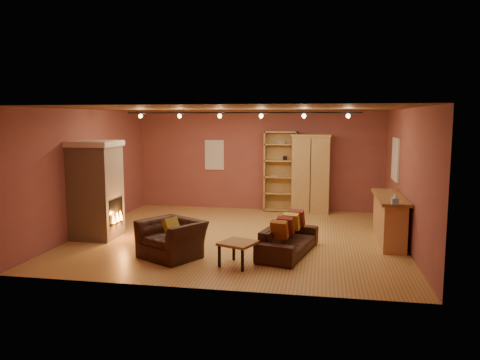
% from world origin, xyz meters
% --- Properties ---
extents(floor, '(7.00, 7.00, 0.00)m').
position_xyz_m(floor, '(0.00, 0.00, 0.00)').
color(floor, '#A27439').
rests_on(floor, ground).
extents(ceiling, '(7.00, 7.00, 0.00)m').
position_xyz_m(ceiling, '(0.00, 0.00, 2.80)').
color(ceiling, brown).
rests_on(ceiling, back_wall).
extents(back_wall, '(7.00, 0.02, 2.80)m').
position_xyz_m(back_wall, '(0.00, 3.25, 1.40)').
color(back_wall, brown).
rests_on(back_wall, floor).
extents(left_wall, '(0.02, 6.50, 2.80)m').
position_xyz_m(left_wall, '(-3.50, 0.00, 1.40)').
color(left_wall, brown).
rests_on(left_wall, floor).
extents(right_wall, '(0.02, 6.50, 2.80)m').
position_xyz_m(right_wall, '(3.50, 0.00, 1.40)').
color(right_wall, brown).
rests_on(right_wall, floor).
extents(fireplace, '(1.01, 0.98, 2.12)m').
position_xyz_m(fireplace, '(-3.04, -0.60, 1.06)').
color(fireplace, tan).
rests_on(fireplace, floor).
extents(back_window, '(0.56, 0.04, 0.86)m').
position_xyz_m(back_window, '(-1.30, 3.23, 1.55)').
color(back_window, silver).
rests_on(back_window, back_wall).
extents(bookcase, '(0.92, 0.36, 2.24)m').
position_xyz_m(bookcase, '(0.63, 3.13, 1.14)').
color(bookcase, tan).
rests_on(bookcase, floor).
extents(armoire, '(1.07, 0.61, 2.17)m').
position_xyz_m(armoire, '(1.47, 2.97, 1.09)').
color(armoire, tan).
rests_on(armoire, floor).
extents(bar_counter, '(0.56, 2.08, 0.99)m').
position_xyz_m(bar_counter, '(3.20, 0.10, 0.51)').
color(bar_counter, tan).
rests_on(bar_counter, floor).
extents(tissue_box, '(0.11, 0.11, 0.21)m').
position_xyz_m(tissue_box, '(3.15, -0.93, 1.08)').
color(tissue_box, '#81B9CF').
rests_on(tissue_box, bar_counter).
extents(right_window, '(0.05, 0.90, 1.00)m').
position_xyz_m(right_window, '(3.47, 1.40, 1.65)').
color(right_window, silver).
rests_on(right_window, right_wall).
extents(loveseat, '(0.96, 1.94, 0.77)m').
position_xyz_m(loveseat, '(1.18, -1.11, 0.38)').
color(loveseat, black).
rests_on(loveseat, floor).
extents(armchair, '(1.28, 1.14, 0.94)m').
position_xyz_m(armchair, '(-0.96, -1.74, 0.47)').
color(armchair, black).
rests_on(armchair, floor).
extents(coffee_table, '(0.74, 0.74, 0.43)m').
position_xyz_m(coffee_table, '(0.36, -2.02, 0.37)').
color(coffee_table, olive).
rests_on(coffee_table, floor).
extents(track_rail, '(5.20, 0.09, 0.13)m').
position_xyz_m(track_rail, '(0.00, 0.20, 2.69)').
color(track_rail, black).
rests_on(track_rail, ceiling).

